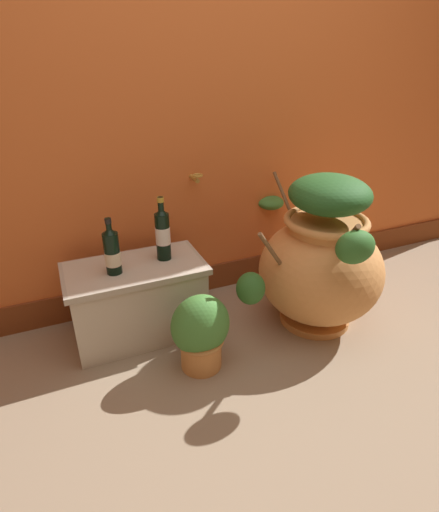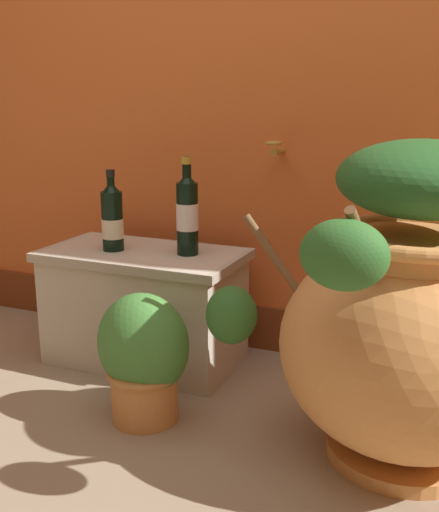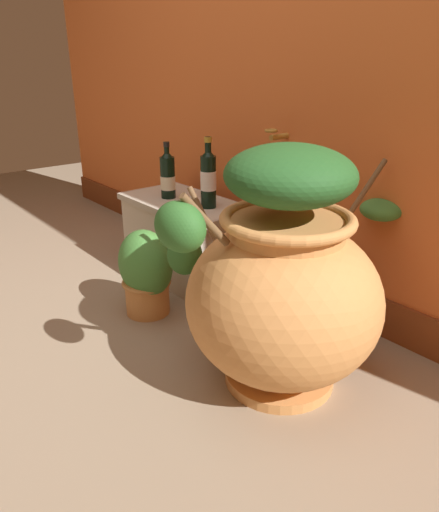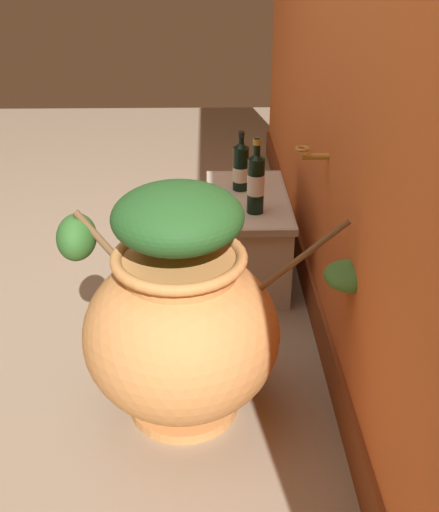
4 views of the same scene
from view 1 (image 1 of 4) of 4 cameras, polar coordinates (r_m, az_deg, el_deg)
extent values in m
plane|color=gray|center=(1.77, 10.79, -22.39)|extent=(7.00, 7.00, 0.00)
cube|color=#D6662D|center=(2.24, -4.87, 26.07)|extent=(4.40, 0.20, 2.60)
cube|color=brown|center=(2.48, -2.99, -3.39)|extent=(4.40, 0.02, 0.17)
cylinder|color=#B28433|center=(2.17, -3.60, 10.94)|extent=(0.02, 0.10, 0.02)
torus|color=#B28433|center=(2.12, -3.14, 11.38)|extent=(0.06, 0.06, 0.01)
cylinder|color=#D68E4C|center=(2.32, 13.30, -8.38)|extent=(0.38, 0.38, 0.04)
ellipsoid|color=#D68E4C|center=(2.17, 14.10, -2.06)|extent=(0.64, 0.64, 0.55)
cylinder|color=#D68E4C|center=(2.07, 14.82, 3.70)|extent=(0.36, 0.36, 0.09)
torus|color=#D68E4C|center=(2.05, 14.97, 4.86)|extent=(0.42, 0.42, 0.04)
cylinder|color=brown|center=(1.88, 7.80, 0.18)|extent=(0.20, 0.05, 0.27)
ellipsoid|color=#2D6628|center=(1.88, 4.45, -4.61)|extent=(0.14, 0.14, 0.16)
cylinder|color=brown|center=(2.33, 9.49, 7.61)|extent=(0.02, 0.31, 0.28)
ellipsoid|color=#428438|center=(2.48, 7.27, 7.58)|extent=(0.16, 0.16, 0.08)
cylinder|color=brown|center=(1.81, 17.88, 2.53)|extent=(0.06, 0.15, 0.18)
ellipsoid|color=#2D6628|center=(1.75, 18.76, 1.21)|extent=(0.18, 0.13, 0.15)
ellipsoid|color=#235623|center=(2.00, 15.43, 8.48)|extent=(0.40, 0.40, 0.18)
cube|color=beige|center=(2.10, -11.56, -6.22)|extent=(0.64, 0.35, 0.40)
cube|color=#AEA592|center=(2.01, -12.04, -1.78)|extent=(0.68, 0.37, 0.03)
cylinder|color=black|center=(2.00, -8.05, 2.73)|extent=(0.07, 0.07, 0.24)
cone|color=black|center=(1.95, -8.30, 6.28)|extent=(0.07, 0.07, 0.04)
cylinder|color=black|center=(1.94, -8.36, 7.11)|extent=(0.03, 0.03, 0.09)
cylinder|color=#B7932D|center=(1.93, -8.42, 7.96)|extent=(0.03, 0.03, 0.02)
cylinder|color=silver|center=(1.99, -8.06, 2.94)|extent=(0.07, 0.07, 0.09)
cylinder|color=black|center=(1.92, -15.01, 0.35)|extent=(0.07, 0.07, 0.20)
cone|color=black|center=(1.87, -15.42, 3.47)|extent=(0.07, 0.07, 0.04)
cylinder|color=black|center=(1.86, -15.51, 4.14)|extent=(0.03, 0.03, 0.07)
cylinder|color=black|center=(1.85, -15.61, 4.85)|extent=(0.03, 0.03, 0.02)
cylinder|color=beige|center=(1.93, -14.93, -0.31)|extent=(0.07, 0.07, 0.07)
cylinder|color=#D68E4C|center=(1.93, -2.64, -13.46)|extent=(0.19, 0.19, 0.16)
torus|color=#C58346|center=(1.89, -2.68, -11.90)|extent=(0.22, 0.22, 0.02)
ellipsoid|color=#428438|center=(1.84, -2.74, -9.79)|extent=(0.27, 0.21, 0.30)
camera|label=2|loc=(1.42, 63.59, -5.57)|focal=43.89mm
camera|label=3|loc=(2.21, 55.71, 8.13)|focal=33.67mm
camera|label=4|loc=(3.26, 41.92, 23.55)|focal=42.91mm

